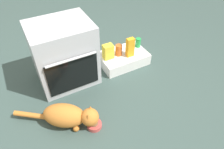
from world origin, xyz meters
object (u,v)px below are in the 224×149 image
(food_bowl, at_px, (94,125))
(juice_carton, at_px, (130,47))
(pantry_cabinet, at_px, (123,58))
(snack_bag, at_px, (108,52))
(cat, at_px, (68,116))
(oven, at_px, (64,54))
(soda_can, at_px, (138,43))
(sauce_jar, at_px, (119,50))

(food_bowl, height_order, juice_carton, juice_carton)
(pantry_cabinet, distance_m, snack_bag, 0.26)
(snack_bag, bearing_deg, cat, -140.77)
(snack_bag, relative_size, juice_carton, 0.75)
(oven, bearing_deg, soda_can, 0.15)
(pantry_cabinet, distance_m, juice_carton, 0.21)
(pantry_cabinet, height_order, cat, cat)
(sauce_jar, bearing_deg, pantry_cabinet, -7.91)
(cat, relative_size, soda_can, 5.84)
(cat, height_order, snack_bag, snack_bag)
(snack_bag, distance_m, sauce_jar, 0.14)
(cat, relative_size, sauce_jar, 5.01)
(pantry_cabinet, relative_size, sauce_jar, 4.16)
(oven, height_order, snack_bag, oven)
(soda_can, bearing_deg, snack_bag, -176.05)
(food_bowl, bearing_deg, cat, 144.63)
(juice_carton, bearing_deg, cat, -152.69)
(oven, relative_size, sauce_jar, 5.07)
(pantry_cabinet, xyz_separation_m, juice_carton, (0.05, -0.07, 0.19))
(cat, bearing_deg, snack_bag, 74.60)
(cat, height_order, sauce_jar, sauce_jar)
(food_bowl, distance_m, soda_can, 1.23)
(sauce_jar, relative_size, soda_can, 1.17)
(sauce_jar, bearing_deg, snack_bag, 176.83)
(pantry_cabinet, bearing_deg, cat, -148.35)
(pantry_cabinet, xyz_separation_m, snack_bag, (-0.20, 0.02, 0.16))
(pantry_cabinet, bearing_deg, sauce_jar, 172.09)
(food_bowl, xyz_separation_m, sauce_jar, (0.65, 0.71, 0.18))
(oven, xyz_separation_m, sauce_jar, (0.65, -0.04, -0.14))
(food_bowl, relative_size, juice_carton, 0.58)
(cat, bearing_deg, soda_can, 63.19)
(oven, relative_size, cat, 1.01)
(oven, distance_m, soda_can, 0.97)
(oven, distance_m, food_bowl, 0.81)
(cat, distance_m, snack_bag, 0.92)
(oven, height_order, juice_carton, oven)
(sauce_jar, bearing_deg, soda_can, 7.19)
(pantry_cabinet, height_order, juice_carton, juice_carton)
(oven, xyz_separation_m, soda_can, (0.96, 0.00, -0.15))
(cat, relative_size, snack_bag, 3.89)
(soda_can, bearing_deg, cat, -152.18)
(snack_bag, bearing_deg, pantry_cabinet, -4.65)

